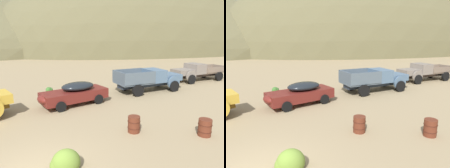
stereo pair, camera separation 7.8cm
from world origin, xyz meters
The scene contains 8 objects.
hill_far_right centered at (40.62, 55.83, 0.00)m, with size 100.02×50.86×54.58m, color brown.
car_oxblood centered at (2.82, 7.28, 0.82)m, with size 5.07×2.84×1.57m.
truck_chalk_blue centered at (10.17, 8.72, 1.02)m, with size 6.07×2.77×1.91m.
truck_primer_gray centered at (16.66, 10.59, 0.99)m, with size 6.55×2.58×1.89m.
oil_drum_by_truck centered at (4.73, 1.78, 0.41)m, with size 0.65×0.65×0.82m.
oil_drum_foreground centered at (7.70, 0.16, 0.42)m, with size 0.65×0.65×0.83m.
bush_front_right centered at (1.63, 11.78, 0.13)m, with size 0.61×0.57×0.51m.
bush_near_barrel centered at (0.97, -0.04, 0.24)m, with size 1.09×0.93×0.97m.
Camera 1 is at (0.03, -7.02, 4.67)m, focal length 34.24 mm.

